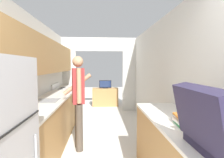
{
  "coord_description": "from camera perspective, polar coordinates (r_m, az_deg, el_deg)",
  "views": [
    {
      "loc": [
        0.03,
        -0.63,
        1.56
      ],
      "look_at": [
        0.3,
        3.43,
        1.25
      ],
      "focal_mm": 28.0,
      "sensor_mm": 36.0,
      "label": 1
    }
  ],
  "objects": [
    {
      "name": "wall_left",
      "position": [
        3.34,
        -25.35,
        2.39
      ],
      "size": [
        0.38,
        7.69,
        2.5
      ],
      "color": "silver",
      "rests_on": "ground_plane"
    },
    {
      "name": "wall_right",
      "position": [
        2.97,
        20.99,
        -1.87
      ],
      "size": [
        0.06,
        7.69,
        2.5
      ],
      "color": "silver",
      "rests_on": "ground_plane"
    },
    {
      "name": "wall_far_with_doorway",
      "position": [
        5.95,
        -4.12,
        3.17
      ],
      "size": [
        2.89,
        0.06,
        2.5
      ],
      "color": "silver",
      "rests_on": "ground_plane"
    },
    {
      "name": "counter_left",
      "position": [
        3.68,
        -19.58,
        -13.2
      ],
      "size": [
        0.62,
        4.22,
        0.93
      ],
      "color": "#B2844C",
      "rests_on": "ground_plane"
    },
    {
      "name": "range_oven",
      "position": [
        5.16,
        -14.69,
        -7.97
      ],
      "size": [
        0.66,
        0.74,
        1.07
      ],
      "color": "white",
      "rests_on": "ground_plane"
    },
    {
      "name": "person",
      "position": [
        3.29,
        -10.93,
        -6.58
      ],
      "size": [
        0.55,
        0.43,
        1.73
      ],
      "rotation": [
        0.0,
        0.0,
        1.8
      ],
      "color": "#4C4238",
      "rests_on": "ground_plane"
    },
    {
      "name": "suitcase",
      "position": [
        1.49,
        31.91,
        -14.3
      ],
      "size": [
        0.51,
        0.61,
        0.5
      ],
      "color": "#231E38",
      "rests_on": "counter_right"
    },
    {
      "name": "book_stack",
      "position": [
        2.09,
        23.39,
        -12.2
      ],
      "size": [
        0.26,
        0.29,
        0.1
      ],
      "color": "#33894C",
      "rests_on": "counter_right"
    },
    {
      "name": "tv_cabinet",
      "position": [
        6.84,
        -2.22,
        -5.86
      ],
      "size": [
        0.98,
        0.42,
        0.69
      ],
      "color": "#B2844C",
      "rests_on": "ground_plane"
    },
    {
      "name": "television",
      "position": [
        6.73,
        -2.22,
        -1.77
      ],
      "size": [
        0.47,
        0.16,
        0.31
      ],
      "color": "black",
      "rests_on": "tv_cabinet"
    }
  ]
}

